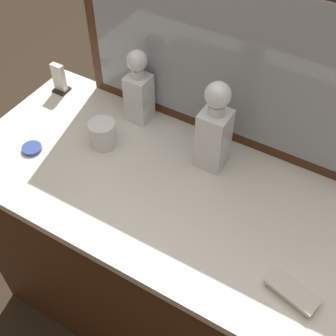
# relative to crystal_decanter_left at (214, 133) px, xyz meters

# --- Properties ---
(ground_plane) EXTENTS (6.00, 6.00, 0.00)m
(ground_plane) POSITION_rel_crystal_decanter_left_xyz_m (-0.06, -0.15, -0.94)
(ground_plane) COLOR #2D2319
(dresser) EXTENTS (1.28, 0.60, 0.82)m
(dresser) POSITION_rel_crystal_decanter_left_xyz_m (-0.06, -0.15, -0.53)
(dresser) COLOR #472816
(dresser) RESTS_ON ground_plane
(dresser_mirror) EXTENTS (0.92, 0.03, 0.56)m
(dresser_mirror) POSITION_rel_crystal_decanter_left_xyz_m (-0.06, 0.13, 0.16)
(dresser_mirror) COLOR #472816
(dresser_mirror) RESTS_ON dresser
(crystal_decanter_left) EXTENTS (0.08, 0.08, 0.30)m
(crystal_decanter_left) POSITION_rel_crystal_decanter_left_xyz_m (0.00, 0.00, 0.00)
(crystal_decanter_left) COLOR white
(crystal_decanter_left) RESTS_ON dresser
(crystal_decanter_right) EXTENTS (0.07, 0.07, 0.26)m
(crystal_decanter_right) POSITION_rel_crystal_decanter_left_xyz_m (-0.30, 0.06, -0.02)
(crystal_decanter_right) COLOR white
(crystal_decanter_right) RESTS_ON dresser
(crystal_tumbler_center) EXTENTS (0.08, 0.08, 0.08)m
(crystal_tumbler_center) POSITION_rel_crystal_decanter_left_xyz_m (-0.33, -0.10, -0.08)
(crystal_tumbler_center) COLOR white
(crystal_tumbler_center) RESTS_ON dresser
(silver_brush_rear) EXTENTS (0.14, 0.09, 0.02)m
(silver_brush_rear) POSITION_rel_crystal_decanter_left_xyz_m (0.36, -0.29, -0.11)
(silver_brush_rear) COLOR #B7A88C
(silver_brush_rear) RESTS_ON dresser
(porcelain_dish) EXTENTS (0.06, 0.06, 0.01)m
(porcelain_dish) POSITION_rel_crystal_decanter_left_xyz_m (-0.51, -0.24, -0.11)
(porcelain_dish) COLOR #33478C
(porcelain_dish) RESTS_ON dresser
(napkin_holder) EXTENTS (0.05, 0.05, 0.11)m
(napkin_holder) POSITION_rel_crystal_decanter_left_xyz_m (-0.62, 0.04, -0.07)
(napkin_holder) COLOR black
(napkin_holder) RESTS_ON dresser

